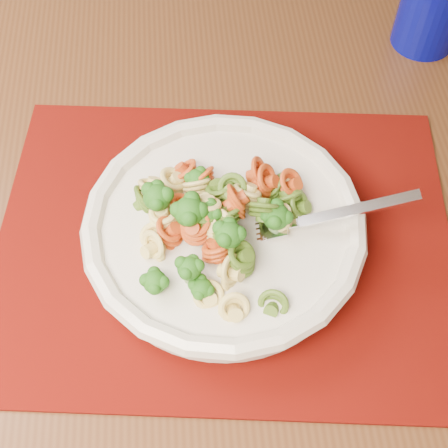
# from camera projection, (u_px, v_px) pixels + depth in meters

# --- Properties ---
(dining_table) EXTENTS (1.74, 1.40, 0.76)m
(dining_table) POSITION_uv_depth(u_px,v_px,m) (191.00, 225.00, 0.75)
(dining_table) COLOR #482914
(dining_table) RESTS_ON ground
(placemat) EXTENTS (0.52, 0.44, 0.00)m
(placemat) POSITION_uv_depth(u_px,v_px,m) (224.00, 241.00, 0.63)
(placemat) COLOR #4E0B03
(placemat) RESTS_ON dining_table
(pasta_bowl) EXTENTS (0.27, 0.27, 0.05)m
(pasta_bowl) POSITION_uv_depth(u_px,v_px,m) (224.00, 229.00, 0.60)
(pasta_bowl) COLOR beige
(pasta_bowl) RESTS_ON placemat
(pasta_broccoli_heap) EXTENTS (0.23, 0.23, 0.06)m
(pasta_broccoli_heap) POSITION_uv_depth(u_px,v_px,m) (224.00, 221.00, 0.58)
(pasta_broccoli_heap) COLOR #E4C270
(pasta_broccoli_heap) RESTS_ON pasta_bowl
(fork) EXTENTS (0.18, 0.08, 0.08)m
(fork) POSITION_uv_depth(u_px,v_px,m) (273.00, 229.00, 0.58)
(fork) COLOR silver
(fork) RESTS_ON pasta_bowl
(tumbler) EXTENTS (0.08, 0.08, 0.10)m
(tumbler) POSITION_uv_depth(u_px,v_px,m) (432.00, 9.00, 0.75)
(tumbler) COLOR #050974
(tumbler) RESTS_ON dining_table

